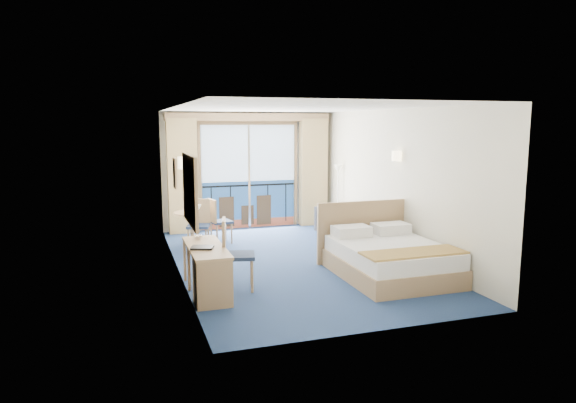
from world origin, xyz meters
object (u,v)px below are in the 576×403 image
object	(u,v)px
desk_chair	(233,250)
bed	(389,257)
floor_lamp	(338,181)
table_chair_a	(217,218)
table_chair_b	(199,221)
nightstand	(382,240)
armchair	(335,219)
round_table	(192,220)
desk	(211,275)

from	to	relation	value
desk_chair	bed	bearing A→B (deg)	-79.70
floor_lamp	table_chair_a	world-z (taller)	floor_lamp
floor_lamp	table_chair_b	size ratio (longest dim) A/B	1.55
nightstand	table_chair_a	distance (m)	3.33
armchair	desk_chair	bearing A→B (deg)	7.02
bed	nightstand	xyz separation A→B (m)	(0.60, 1.34, -0.05)
round_table	desk_chair	bearing A→B (deg)	-86.89
desk	floor_lamp	bearing A→B (deg)	47.66
desk	table_chair_a	distance (m)	3.51
floor_lamp	table_chair_b	distance (m)	3.48
bed	floor_lamp	size ratio (longest dim) A/B	1.37
nightstand	round_table	xyz separation A→B (m)	(-3.30, 1.92, 0.25)
floor_lamp	table_chair_a	bearing A→B (deg)	-169.58
floor_lamp	desk	xyz separation A→B (m)	(-3.62, -3.97, -0.75)
nightstand	desk	xyz separation A→B (m)	(-3.53, -1.67, 0.13)
bed	table_chair_a	bearing A→B (deg)	125.47
table_chair_b	bed	bearing A→B (deg)	-29.58
bed	desk_chair	size ratio (longest dim) A/B	1.93
nightstand	table_chair_a	xyz separation A→B (m)	(-2.81, 1.77, 0.27)
bed	round_table	size ratio (longest dim) A/B	2.82
floor_lamp	desk	bearing A→B (deg)	-132.34
nightstand	floor_lamp	distance (m)	2.47
table_chair_a	table_chair_b	xyz separation A→B (m)	(-0.42, -0.32, 0.03)
desk	table_chair_a	xyz separation A→B (m)	(0.72, 3.44, 0.14)
desk	table_chair_b	xyz separation A→B (m)	(0.30, 3.11, 0.16)
floor_lamp	nightstand	bearing A→B (deg)	-92.27
round_table	table_chair_a	size ratio (longest dim) A/B	0.79
round_table	table_chair_b	size ratio (longest dim) A/B	0.75
armchair	floor_lamp	size ratio (longest dim) A/B	0.48
bed	nightstand	bearing A→B (deg)	65.92
desk	desk_chair	size ratio (longest dim) A/B	1.39
floor_lamp	table_chair_a	xyz separation A→B (m)	(-2.90, -0.53, -0.62)
table_chair_a	floor_lamp	bearing A→B (deg)	-90.97
bed	floor_lamp	world-z (taller)	floor_lamp
desk_chair	round_table	bearing A→B (deg)	15.76
desk	table_chair_a	size ratio (longest dim) A/B	1.60
armchair	desk_chair	xyz separation A→B (m)	(-2.99, -3.14, 0.27)
nightstand	round_table	size ratio (longest dim) A/B	0.69
table_chair_a	desk_chair	bearing A→B (deg)	162.51
bed	desk	size ratio (longest dim) A/B	1.39
table_chair_a	desk	bearing A→B (deg)	156.81
bed	table_chair_b	size ratio (longest dim) A/B	2.11
round_table	table_chair_a	world-z (taller)	table_chair_a
desk_chair	table_chair_a	distance (m)	3.02
floor_lamp	table_chair_b	world-z (taller)	floor_lamp
bed	round_table	distance (m)	4.24
bed	nightstand	size ratio (longest dim) A/B	4.10
armchair	floor_lamp	xyz separation A→B (m)	(0.23, 0.39, 0.81)
bed	desk_chair	world-z (taller)	bed
nightstand	floor_lamp	xyz separation A→B (m)	(0.09, 2.30, 0.89)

